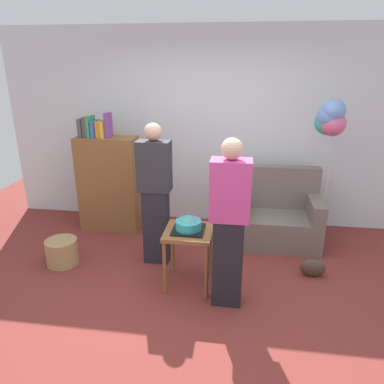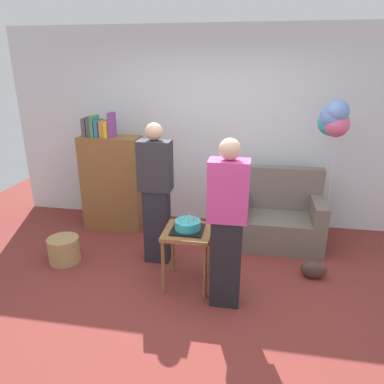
{
  "view_description": "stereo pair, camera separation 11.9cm",
  "coord_description": "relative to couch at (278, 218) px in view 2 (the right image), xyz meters",
  "views": [
    {
      "loc": [
        0.39,
        -2.99,
        2.23
      ],
      "look_at": [
        -0.11,
        0.53,
        0.95
      ],
      "focal_mm": 33.91,
      "sensor_mm": 36.0,
      "label": 1
    },
    {
      "loc": [
        0.51,
        -2.97,
        2.23
      ],
      "look_at": [
        -0.11,
        0.53,
        0.95
      ],
      "focal_mm": 33.91,
      "sensor_mm": 36.0,
      "label": 2
    }
  ],
  "objects": [
    {
      "name": "wall_back",
      "position": [
        -0.85,
        0.63,
        1.01
      ],
      "size": [
        6.0,
        0.1,
        2.7
      ],
      "primitive_type": "cube",
      "color": "silver",
      "rests_on": "ground_plane"
    },
    {
      "name": "birthday_cake",
      "position": [
        -0.96,
        -1.15,
        0.34
      ],
      "size": [
        0.32,
        0.32,
        0.17
      ],
      "color": "black",
      "rests_on": "side_table"
    },
    {
      "name": "person_blowing_candles",
      "position": [
        -1.4,
        -0.71,
        0.49
      ],
      "size": [
        0.36,
        0.22,
        1.63
      ],
      "rotation": [
        0.0,
        0.0,
        0.05
      ],
      "color": "#23232D",
      "rests_on": "ground_plane"
    },
    {
      "name": "balloon_bunch",
      "position": [
        0.52,
        -0.06,
        1.28
      ],
      "size": [
        0.34,
        0.38,
        1.85
      ],
      "color": "silver",
      "rests_on": "ground_plane"
    },
    {
      "name": "bookshelf",
      "position": [
        -2.25,
        0.09,
        0.35
      ],
      "size": [
        0.8,
        0.36,
        1.62
      ],
      "color": "brown",
      "rests_on": "ground_plane"
    },
    {
      "name": "couch",
      "position": [
        0.0,
        0.0,
        0.0
      ],
      "size": [
        1.1,
        0.7,
        0.96
      ],
      "color": "#6B6056",
      "rests_on": "ground_plane"
    },
    {
      "name": "wicker_basket",
      "position": [
        -2.48,
        -0.94,
        -0.19
      ],
      "size": [
        0.36,
        0.36,
        0.3
      ],
      "primitive_type": "cylinder",
      "color": "#A88451",
      "rests_on": "ground_plane"
    },
    {
      "name": "ground_plane",
      "position": [
        -0.85,
        -1.42,
        -0.34
      ],
      "size": [
        8.0,
        8.0,
        0.0
      ],
      "primitive_type": "plane",
      "color": "maroon"
    },
    {
      "name": "side_table",
      "position": [
        -0.96,
        -1.15,
        0.19
      ],
      "size": [
        0.48,
        0.48,
        0.63
      ],
      "color": "brown",
      "rests_on": "ground_plane"
    },
    {
      "name": "handbag",
      "position": [
        0.37,
        -0.8,
        -0.24
      ],
      "size": [
        0.28,
        0.14,
        0.2
      ],
      "primitive_type": "ellipsoid",
      "color": "#473328",
      "rests_on": "ground_plane"
    },
    {
      "name": "person_holding_cake",
      "position": [
        -0.55,
        -1.39,
        0.49
      ],
      "size": [
        0.36,
        0.22,
        1.63
      ],
      "rotation": [
        0.0,
        0.0,
        2.83
      ],
      "color": "black",
      "rests_on": "ground_plane"
    }
  ]
}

